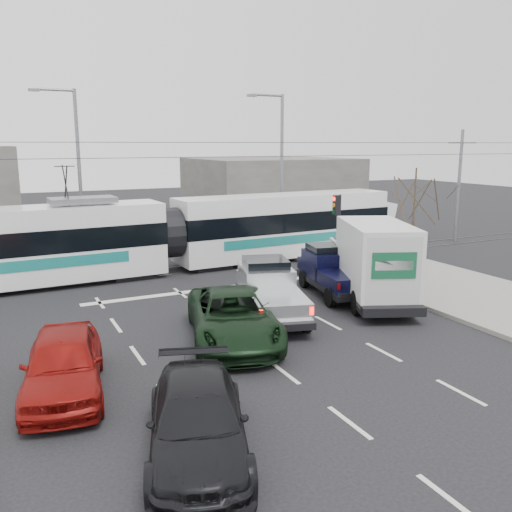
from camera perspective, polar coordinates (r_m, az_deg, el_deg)
name	(u,v)px	position (r m, az deg, el deg)	size (l,w,h in m)	color
ground	(285,330)	(18.34, 3.09, -7.81)	(120.00, 120.00, 0.00)	black
sidewalk_right	(478,296)	(23.86, 22.38, -3.88)	(6.00, 60.00, 0.15)	gray
rails	(187,269)	(27.16, -7.24, -1.39)	(60.00, 1.60, 0.03)	#33302D
building_right	(271,189)	(44.26, 1.55, 7.01)	(12.00, 10.00, 5.00)	slate
bare_tree	(415,200)	(23.93, 16.35, 5.65)	(2.40, 2.40, 5.00)	#47382B
traffic_signal	(337,216)	(26.46, 8.57, 4.23)	(0.44, 0.44, 3.60)	black
street_lamp_near	(279,161)	(33.10, 2.44, 9.95)	(2.38, 0.25, 9.00)	slate
street_lamp_far	(75,163)	(31.38, -18.49, 9.27)	(2.38, 0.25, 9.00)	slate
catenary	(185,191)	(26.56, -7.45, 6.77)	(60.00, 0.20, 7.00)	black
tram	(168,234)	(26.54, -9.27, 2.27)	(25.45, 3.63, 5.18)	white
silver_pickup	(269,289)	(19.68, 1.39, -3.48)	(3.24, 5.65, 1.95)	black
box_truck	(372,262)	(21.66, 12.11, -0.65)	(4.51, 6.77, 3.21)	black
navy_pickup	(332,271)	(22.69, 8.00, -1.54)	(2.59, 4.90, 1.96)	black
green_car	(233,317)	(17.17, -2.42, -6.42)	(2.60, 5.64, 1.57)	black
red_car	(63,363)	(14.49, -19.61, -10.59)	(1.87, 4.66, 1.59)	maroon
dark_car	(197,421)	(11.37, -6.19, -16.87)	(1.96, 4.81, 1.40)	black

